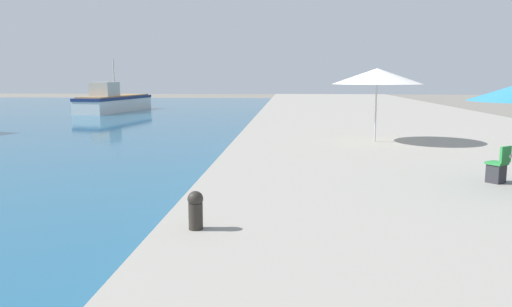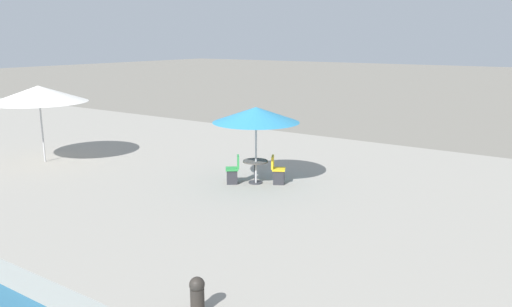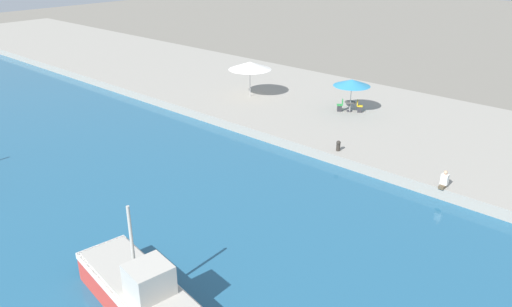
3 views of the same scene
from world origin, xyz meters
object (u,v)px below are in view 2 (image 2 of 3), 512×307
at_px(cafe_umbrella_white, 39,94).
at_px(cafe_table, 255,167).
at_px(cafe_umbrella_pink, 256,115).
at_px(mooring_bollard, 197,294).
at_px(cafe_chair_right, 278,174).
at_px(cafe_chair_left, 233,174).

xyz_separation_m(cafe_umbrella_white, cafe_table, (2.10, -8.19, -2.02)).
height_order(cafe_umbrella_pink, mooring_bollard, cafe_umbrella_pink).
height_order(cafe_umbrella_white, cafe_table, cafe_umbrella_white).
height_order(cafe_table, cafe_chair_right, cafe_chair_right).
bearing_deg(cafe_umbrella_white, cafe_umbrella_pink, -76.31).
distance_m(cafe_table, cafe_chair_right, 0.75).
xyz_separation_m(cafe_umbrella_pink, cafe_chair_right, (0.42, -0.56, -1.91)).
distance_m(cafe_umbrella_white, mooring_bollard, 12.93).
bearing_deg(mooring_bollard, cafe_chair_left, 32.42).
bearing_deg(cafe_table, cafe_umbrella_pink, -136.46).
height_order(cafe_chair_left, cafe_chair_right, same).
bearing_deg(cafe_umbrella_pink, cafe_chair_left, 118.64).
distance_m(cafe_table, mooring_bollard, 7.85).
bearing_deg(cafe_table, cafe_chair_left, 127.58).
bearing_deg(cafe_chair_left, cafe_chair_right, -94.90).
height_order(cafe_chair_left, mooring_bollard, cafe_chair_left).
bearing_deg(cafe_chair_right, cafe_chair_left, -85.10).
distance_m(cafe_chair_left, cafe_chair_right, 1.44).
relative_size(cafe_umbrella_pink, cafe_table, 3.40).
distance_m(cafe_chair_left, mooring_bollard, 7.75).
relative_size(cafe_umbrella_white, cafe_chair_left, 3.81).
bearing_deg(cafe_table, cafe_chair_right, -62.22).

